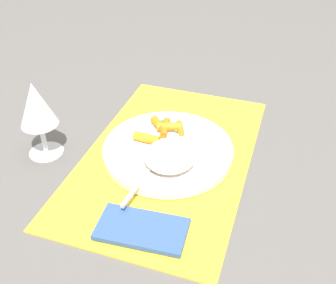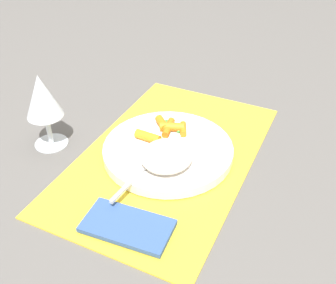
# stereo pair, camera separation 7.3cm
# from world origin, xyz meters

# --- Properties ---
(ground_plane) EXTENTS (2.40, 2.40, 0.00)m
(ground_plane) POSITION_xyz_m (0.00, 0.00, 0.00)
(ground_plane) COLOR #565451
(placemat) EXTENTS (0.49, 0.30, 0.01)m
(placemat) POSITION_xyz_m (0.00, 0.00, 0.00)
(placemat) COLOR gold
(placemat) RESTS_ON ground_plane
(plate) EXTENTS (0.24, 0.24, 0.02)m
(plate) POSITION_xyz_m (0.00, 0.00, 0.02)
(plate) COLOR white
(plate) RESTS_ON placemat
(rice_mound) EXTENTS (0.10, 0.09, 0.03)m
(rice_mound) POSITION_xyz_m (-0.04, -0.02, 0.04)
(rice_mound) COLOR beige
(rice_mound) RESTS_ON plate
(carrot_portion) EXTENTS (0.09, 0.09, 0.02)m
(carrot_portion) POSITION_xyz_m (0.03, 0.02, 0.03)
(carrot_portion) COLOR orange
(carrot_portion) RESTS_ON plate
(pea_scatter) EXTENTS (0.09, 0.05, 0.01)m
(pea_scatter) POSITION_xyz_m (0.02, 0.01, 0.03)
(pea_scatter) COLOR #509133
(pea_scatter) RESTS_ON plate
(fork) EXTENTS (0.21, 0.03, 0.01)m
(fork) POSITION_xyz_m (-0.05, 0.00, 0.03)
(fork) COLOR silver
(fork) RESTS_ON plate
(wine_glass) EXTENTS (0.07, 0.07, 0.15)m
(wine_glass) POSITION_xyz_m (-0.06, 0.23, 0.10)
(wine_glass) COLOR silver
(wine_glass) RESTS_ON ground_plane
(napkin) EXTENTS (0.08, 0.14, 0.01)m
(napkin) POSITION_xyz_m (-0.19, -0.02, 0.01)
(napkin) COLOR #33518C
(napkin) RESTS_ON placemat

